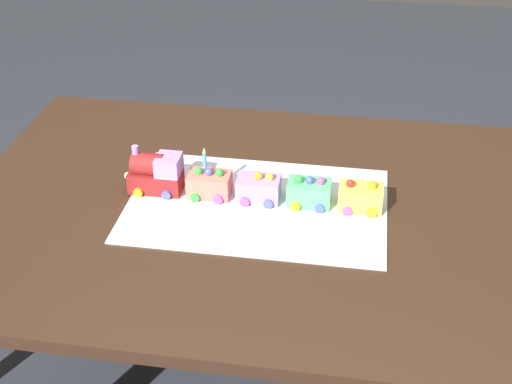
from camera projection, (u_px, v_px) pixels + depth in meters
name	position (u px, v px, depth m)	size (l,w,h in m)	color
dining_table	(257.00, 242.00, 1.71)	(1.40, 1.00, 0.74)	#382316
cake_board	(256.00, 204.00, 1.65)	(0.60, 0.40, 0.00)	silver
cake_locomotive	(156.00, 173.00, 1.68)	(0.14, 0.08, 0.12)	maroon
cake_car_caboose_coral	(209.00, 184.00, 1.67)	(0.10, 0.08, 0.07)	#F27260
cake_car_flatbed_lavender	(259.00, 188.00, 1.65)	(0.10, 0.08, 0.07)	#AD84E0
cake_car_gondola_mint_green	(309.00, 192.00, 1.64)	(0.10, 0.08, 0.07)	#59CC7A
cake_car_hopper_lemon	(360.00, 197.00, 1.62)	(0.10, 0.08, 0.07)	#F4E04C
birthday_candle	(204.00, 158.00, 1.63)	(0.01, 0.01, 0.05)	#4CA5E5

